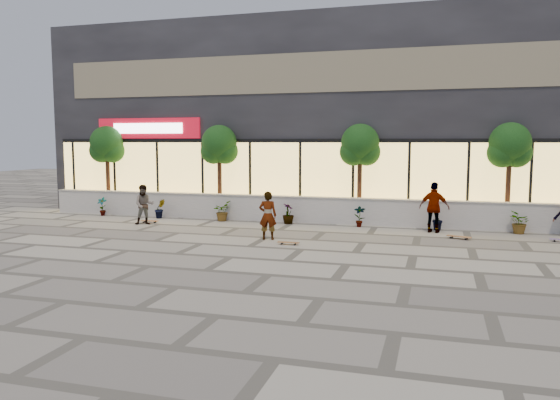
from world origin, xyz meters
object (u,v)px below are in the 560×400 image
(tree_west, at_px, (107,147))
(skateboard_center, at_px, (288,243))
(skater_center, at_px, (268,215))
(skater_left, at_px, (144,205))
(skater_right_near, at_px, (434,208))
(tree_mideast, at_px, (360,147))
(skateboard_left, at_px, (149,221))
(tree_east, at_px, (510,148))
(skateboard_right_near, at_px, (459,237))
(tree_midwest, at_px, (219,147))

(tree_west, xyz_separation_m, skateboard_center, (10.07, -5.45, -2.92))
(tree_west, distance_m, skateboard_center, 11.82)
(skater_center, bearing_deg, skater_left, -27.26)
(skater_center, bearing_deg, skater_right_near, -160.52)
(skater_center, bearing_deg, tree_mideast, -125.89)
(skateboard_left, bearing_deg, tree_east, 3.78)
(skateboard_center, relative_size, skateboard_right_near, 0.85)
(tree_west, bearing_deg, skateboard_center, -28.44)
(skateboard_center, bearing_deg, skater_center, 142.03)
(tree_west, bearing_deg, tree_east, 0.00)
(tree_west, height_order, skater_left, tree_west)
(tree_mideast, relative_size, skater_left, 2.53)
(tree_midwest, distance_m, skater_center, 6.40)
(skater_center, distance_m, skateboard_right_near, 6.37)
(skater_right_near, distance_m, skateboard_right_near, 1.58)
(tree_mideast, height_order, skateboard_center, tree_mideast)
(tree_midwest, xyz_separation_m, skateboard_center, (4.57, -5.45, -2.92))
(skateboard_center, bearing_deg, skater_right_near, 39.70)
(skateboard_center, bearing_deg, tree_midwest, 129.72)
(tree_midwest, bearing_deg, skater_center, -52.35)
(tree_midwest, bearing_deg, skateboard_center, -50.05)
(tree_mideast, xyz_separation_m, skateboard_right_near, (3.73, -2.90, -2.91))
(tree_mideast, xyz_separation_m, skateboard_left, (-7.97, -2.54, -2.91))
(tree_east, height_order, skater_right_near, tree_east)
(tree_west, xyz_separation_m, skater_right_near, (14.41, -1.82, -2.09))
(skateboard_right_near, bearing_deg, tree_midwest, -174.14)
(skater_center, bearing_deg, tree_west, -37.28)
(skateboard_right_near, bearing_deg, skater_center, -140.46)
(tree_west, bearing_deg, skater_right_near, -7.21)
(tree_west, bearing_deg, tree_mideast, 0.00)
(skater_center, xyz_separation_m, skateboard_left, (-5.64, 2.22, -0.73))
(tree_west, relative_size, skater_right_near, 2.18)
(tree_midwest, relative_size, tree_east, 1.00)
(skater_right_near, bearing_deg, skater_center, 41.93)
(tree_mideast, bearing_deg, skateboard_center, -104.72)
(skater_right_near, xyz_separation_m, skateboard_left, (-10.88, -0.72, -0.83))
(tree_west, height_order, tree_midwest, same)
(skater_left, relative_size, skateboard_right_near, 1.90)
(skater_left, height_order, skater_right_near, skater_right_near)
(tree_mideast, xyz_separation_m, tree_east, (5.50, 0.00, 0.00))
(tree_east, distance_m, skater_center, 9.42)
(tree_mideast, relative_size, skateboard_right_near, 4.80)
(skater_center, distance_m, skater_right_near, 6.00)
(skater_left, xyz_separation_m, skateboard_center, (6.47, -2.44, -0.71))
(tree_midwest, bearing_deg, tree_west, 180.00)
(tree_midwest, xyz_separation_m, skater_center, (3.67, -4.76, -2.19))
(skater_left, bearing_deg, skater_right_near, -20.78)
(tree_midwest, bearing_deg, skateboard_right_near, -16.61)
(skater_left, distance_m, skateboard_left, 0.85)
(skateboard_center, distance_m, skateboard_right_near, 5.76)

